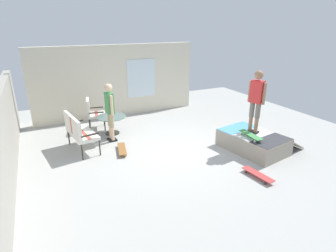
% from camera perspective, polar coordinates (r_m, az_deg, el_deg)
% --- Properties ---
extents(ground_plane, '(12.00, 12.00, 0.10)m').
position_cam_1_polar(ground_plane, '(7.55, 1.87, -5.67)').
color(ground_plane, '#A8A8A3').
extents(back_wall_cinderblock, '(9.00, 0.20, 1.84)m').
position_cam_1_polar(back_wall_cinderblock, '(6.49, -31.20, -4.04)').
color(back_wall_cinderblock, '#9E998E').
rests_on(back_wall_cinderblock, ground_plane).
extents(house_facade, '(0.23, 6.00, 2.59)m').
position_cam_1_polar(house_facade, '(10.34, -10.44, 9.16)').
color(house_facade, beige).
rests_on(house_facade, ground_plane).
extents(skate_ramp, '(1.96, 2.03, 0.48)m').
position_cam_1_polar(skate_ramp, '(7.91, 17.32, -3.10)').
color(skate_ramp, gray).
rests_on(skate_ramp, ground_plane).
extents(patio_bench, '(1.32, 0.74, 1.02)m').
position_cam_1_polar(patio_bench, '(7.73, -18.22, -0.73)').
color(patio_bench, '#2D2823').
rests_on(patio_bench, ground_plane).
extents(patio_chair_near_house, '(0.71, 0.66, 1.02)m').
position_cam_1_polar(patio_chair_near_house, '(9.24, -15.42, 3.00)').
color(patio_chair_near_house, '#2D2823').
rests_on(patio_chair_near_house, ground_plane).
extents(patio_table, '(0.90, 0.90, 0.57)m').
position_cam_1_polar(patio_table, '(8.77, -11.63, 0.94)').
color(patio_table, '#2D2823').
rests_on(patio_table, ground_plane).
extents(person_watching, '(0.48, 0.26, 1.72)m').
position_cam_1_polar(person_watching, '(8.05, -12.01, 3.64)').
color(person_watching, black).
rests_on(person_watching, ground_plane).
extents(person_skater, '(0.46, 0.32, 1.69)m').
position_cam_1_polar(person_skater, '(7.56, 17.89, 5.64)').
color(person_skater, black).
rests_on(person_skater, skate_ramp).
extents(skateboard_by_bench, '(0.82, 0.37, 0.10)m').
position_cam_1_polar(skateboard_by_bench, '(7.58, -9.55, -4.72)').
color(skateboard_by_bench, brown).
rests_on(skateboard_by_bench, ground_plane).
extents(skateboard_spare, '(0.82, 0.29, 0.10)m').
position_cam_1_polar(skateboard_spare, '(6.62, 18.17, -9.53)').
color(skateboard_spare, '#B23838').
rests_on(skateboard_spare, ground_plane).
extents(skateboard_on_ramp, '(0.81, 0.24, 0.10)m').
position_cam_1_polar(skateboard_on_ramp, '(7.46, 16.75, -1.77)').
color(skateboard_on_ramp, '#3F8C4C').
rests_on(skateboard_on_ramp, skate_ramp).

